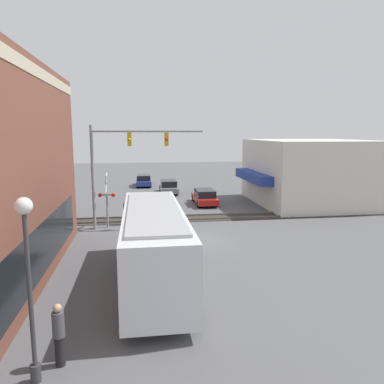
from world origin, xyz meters
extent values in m
plane|color=#565659|center=(0.00, 0.00, 0.00)|extent=(120.00, 120.00, 0.00)
cube|color=beige|center=(-6.11, 7.65, 9.11)|extent=(18.05, 0.36, 0.50)
cube|color=black|center=(-6.11, 7.55, 1.70)|extent=(14.99, 0.12, 2.20)
cube|color=beige|center=(10.70, -12.44, 2.94)|extent=(11.28, 9.89, 5.88)
cube|color=navy|center=(10.70, -6.95, 2.60)|extent=(7.89, 1.20, 0.80)
cube|color=silver|center=(-6.19, 2.80, 1.84)|extent=(10.36, 2.55, 2.83)
cube|color=black|center=(-6.19, 2.80, 2.26)|extent=(10.15, 2.59, 1.19)
cube|color=gold|center=(-6.19, 2.80, 0.59)|extent=(10.15, 2.58, 0.24)
cube|color=#A5A8AA|center=(-6.19, 2.80, 3.31)|extent=(8.80, 2.17, 0.12)
cylinder|color=black|center=(-3.21, 2.80, 0.50)|extent=(1.00, 2.57, 1.00)
cylinder|color=black|center=(-9.57, 2.80, 0.50)|extent=(1.00, 2.57, 1.00)
cylinder|color=gray|center=(3.64, 6.44, 3.53)|extent=(0.20, 0.20, 7.07)
cylinder|color=gray|center=(3.64, 2.70, 6.67)|extent=(0.16, 7.48, 0.16)
cube|color=gold|center=(3.64, 3.95, 6.12)|extent=(0.30, 0.27, 0.90)
sphere|color=yellow|center=(3.47, 3.95, 6.12)|extent=(0.20, 0.20, 0.20)
cube|color=gold|center=(3.64, 1.46, 6.12)|extent=(0.30, 0.27, 0.90)
sphere|color=red|center=(3.47, 1.46, 6.12)|extent=(0.20, 0.20, 0.20)
cylinder|color=gray|center=(4.07, 5.61, 1.80)|extent=(0.14, 0.14, 3.60)
cube|color=white|center=(4.07, 5.61, 3.10)|extent=(1.41, 0.06, 1.41)
cube|color=white|center=(4.07, 5.61, 3.10)|extent=(1.41, 0.06, 1.41)
cylinder|color=#38383A|center=(4.07, 5.61, 2.30)|extent=(0.08, 0.90, 0.08)
sphere|color=red|center=(4.02, 5.16, 2.30)|extent=(0.28, 0.28, 0.28)
sphere|color=red|center=(4.02, 6.06, 2.30)|extent=(0.28, 0.28, 0.28)
cylinder|color=#38383A|center=(-12.46, 6.23, 0.25)|extent=(0.28, 0.28, 0.50)
cylinder|color=#38383A|center=(-12.46, 6.23, 2.29)|extent=(0.12, 0.12, 4.58)
sphere|color=white|center=(-12.46, 6.23, 4.80)|extent=(0.44, 0.44, 0.44)
cube|color=#332D28|center=(6.00, 0.00, 0.01)|extent=(2.60, 60.00, 0.03)
cube|color=#6B6056|center=(5.28, 0.00, 0.07)|extent=(0.07, 60.00, 0.15)
cube|color=#6B6056|center=(6.72, 0.00, 0.07)|extent=(0.07, 60.00, 0.15)
cube|color=#B21E19|center=(11.55, -2.60, 0.51)|extent=(4.81, 1.80, 0.51)
cube|color=black|center=(11.31, -2.60, 1.08)|extent=(2.65, 1.62, 0.63)
cylinder|color=black|center=(13.04, -2.60, 0.32)|extent=(0.64, 1.82, 0.64)
cylinder|color=black|center=(10.06, -2.60, 0.32)|extent=(0.64, 1.82, 0.64)
cube|color=slate|center=(18.27, 0.20, 0.53)|extent=(4.71, 1.80, 0.54)
cube|color=black|center=(18.03, 0.20, 1.13)|extent=(2.59, 1.62, 0.66)
cylinder|color=black|center=(19.73, 0.20, 0.32)|extent=(0.64, 1.82, 0.64)
cylinder|color=black|center=(16.81, 0.20, 0.32)|extent=(0.64, 1.82, 0.64)
cube|color=navy|center=(24.30, 2.80, 0.51)|extent=(4.77, 1.80, 0.51)
cube|color=black|center=(24.06, 2.80, 1.08)|extent=(2.63, 1.62, 0.63)
cylinder|color=black|center=(25.78, 2.80, 0.32)|extent=(0.64, 1.82, 0.64)
cylinder|color=black|center=(22.82, 2.80, 0.32)|extent=(0.64, 1.82, 0.64)
cylinder|color=#2D3351|center=(4.59, 4.37, 0.42)|extent=(0.28, 0.28, 0.84)
cylinder|color=#4C4C51|center=(4.59, 4.37, 1.19)|extent=(0.34, 0.34, 0.70)
sphere|color=tan|center=(4.59, 4.37, 1.66)|extent=(0.23, 0.23, 0.23)
cylinder|color=black|center=(-11.81, 5.72, 0.44)|extent=(0.28, 0.28, 0.89)
cylinder|color=#4C4C51|center=(-11.81, 5.72, 1.26)|extent=(0.34, 0.34, 0.74)
sphere|color=tan|center=(-11.81, 5.72, 1.74)|extent=(0.24, 0.24, 0.24)
camera|label=1|loc=(-22.04, 3.39, 6.61)|focal=35.00mm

